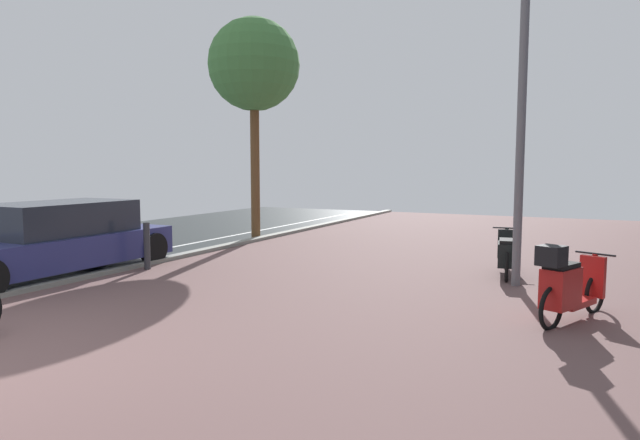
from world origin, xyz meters
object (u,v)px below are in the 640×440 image
Objects in this scene: parked_car_near at (53,240)px; bollard_far at (147,246)px; scooter_mid at (567,286)px; scooter_near at (507,255)px; street_tree at (254,66)px; lamp_post at (522,99)px.

parked_car_near reaches higher than bollard_far.
bollard_far is at bearing 176.67° from scooter_mid.
scooter_near is 0.30× the size of street_tree.
parked_car_near is 1.65m from bollard_far.
bollard_far is (-7.33, 0.43, -0.02)m from scooter_mid.
parked_car_near is at bearing -137.93° from bollard_far.
scooter_near is 6.67m from bollard_far.
lamp_post is at bearing 19.22° from parked_car_near.
scooter_near is 1.98× the size of bollard_far.
parked_car_near is (-7.46, -3.43, 0.23)m from scooter_near.
scooter_mid reaches higher than bollard_far.
scooter_near is 0.33× the size of lamp_post.
lamp_post is at bearing -71.47° from scooter_near.
lamp_post is 0.92× the size of street_tree.
street_tree is 6.55× the size of bollard_far.
street_tree reaches higher than scooter_mid.
bollard_far is at bearing -166.23° from lamp_post.
lamp_post is (-0.83, 2.02, 2.56)m from scooter_mid.
scooter_near is at bearing 111.40° from scooter_mid.
scooter_near is 1.09× the size of scooter_mid.
scooter_mid is at bearing -68.60° from scooter_near.
street_tree is at bearing 156.27° from lamp_post.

